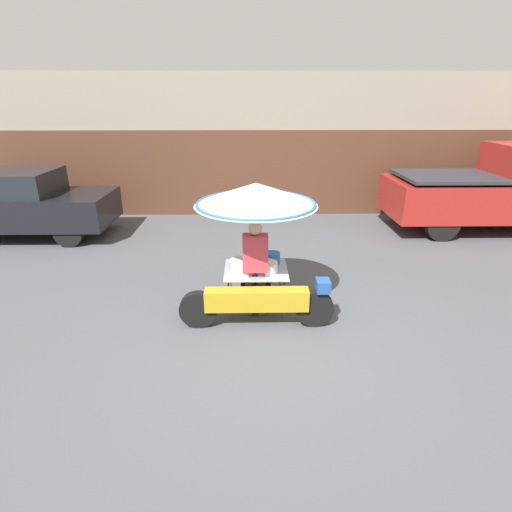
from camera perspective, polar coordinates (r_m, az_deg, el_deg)
The scene contains 6 objects.
ground_plane at distance 5.86m, azimuth 2.33°, elevation -11.90°, with size 36.00×36.00×0.00m, color #4C4F54.
shopfront_building at distance 12.63m, azimuth 0.44°, elevation 15.80°, with size 28.00×2.06×3.90m.
vendor_motorcycle_cart at distance 6.02m, azimuth 0.05°, elevation 5.81°, with size 2.32×1.86×2.07m.
vendor_person at distance 6.10m, azimuth -0.10°, elevation -1.23°, with size 0.38×0.22×1.55m.
parked_car at distance 11.34m, azimuth -30.27°, elevation 6.50°, with size 4.10×1.81×1.63m.
pickup_truck at distance 12.02m, azimuth 31.37°, elevation 8.00°, with size 5.26×1.97×2.17m.
Camera 1 is at (-0.32, -4.87, 3.24)m, focal length 28.00 mm.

